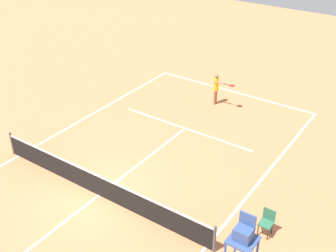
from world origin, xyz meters
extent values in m
plane|color=#D37A4C|center=(0.00, 0.00, 0.00)|extent=(60.00, 60.00, 0.00)
cube|color=white|center=(0.00, -11.13, 0.00)|extent=(9.42, 0.10, 0.01)
cube|color=white|center=(-4.71, 0.00, 0.00)|extent=(0.10, 22.27, 0.01)
cube|color=white|center=(4.71, 0.00, 0.00)|extent=(0.10, 22.27, 0.01)
cube|color=white|center=(0.00, -6.12, 0.00)|extent=(7.07, 0.10, 0.01)
cube|color=white|center=(0.00, 0.00, 0.00)|extent=(0.10, 12.25, 0.01)
cylinder|color=#4C4C51|center=(-5.01, 0.00, 0.54)|extent=(0.10, 0.10, 1.07)
cylinder|color=#4C4C51|center=(5.01, 0.00, 0.54)|extent=(0.10, 0.10, 1.07)
cube|color=black|center=(0.00, 0.00, 0.46)|extent=(10.02, 0.03, 0.91)
cube|color=white|center=(0.00, 0.00, 0.93)|extent=(10.02, 0.04, 0.06)
cylinder|color=#9E704C|center=(0.12, -9.35, 0.40)|extent=(0.12, 0.12, 0.80)
cylinder|color=#9E704C|center=(0.11, -9.15, 0.40)|extent=(0.12, 0.12, 0.80)
cylinder|color=yellow|center=(0.11, -9.25, 1.12)|extent=(0.28, 0.28, 0.63)
sphere|color=#9E704C|center=(0.11, -9.25, 1.61)|extent=(0.23, 0.23, 0.23)
cylinder|color=#9E704C|center=(0.12, -9.43, 1.15)|extent=(0.09, 0.09, 0.56)
cylinder|color=#9E704C|center=(-0.18, -9.08, 1.36)|extent=(0.56, 0.12, 0.09)
cylinder|color=black|center=(-0.59, -9.10, 1.36)|extent=(0.26, 0.05, 0.04)
ellipsoid|color=red|center=(-0.88, -9.11, 1.36)|extent=(0.33, 0.30, 0.04)
sphere|color=#CCE033|center=(1.31, -8.56, 0.03)|extent=(0.07, 0.07, 0.07)
cylinder|color=#38518C|center=(-5.80, 0.17, 0.78)|extent=(0.07, 0.07, 1.55)
cube|color=#38518C|center=(-6.15, 0.52, 1.58)|extent=(0.80, 0.80, 0.06)
cube|color=#38518C|center=(-6.15, 0.52, 1.81)|extent=(0.50, 0.44, 0.40)
cube|color=#38518C|center=(-6.15, 0.32, 2.16)|extent=(0.50, 0.06, 0.50)
cylinder|color=#262626|center=(-6.23, -1.47, 0.23)|extent=(0.04, 0.04, 0.45)
cylinder|color=#262626|center=(-5.88, -1.47, 0.23)|extent=(0.04, 0.04, 0.45)
cylinder|color=#262626|center=(-6.23, -1.83, 0.23)|extent=(0.04, 0.04, 0.45)
cylinder|color=#262626|center=(-5.88, -1.83, 0.23)|extent=(0.04, 0.04, 0.45)
cube|color=#2D6B4C|center=(-6.05, -1.65, 0.48)|extent=(0.44, 0.44, 0.06)
cube|color=#2D6B4C|center=(-6.05, -1.87, 0.73)|extent=(0.44, 0.04, 0.44)
camera|label=1|loc=(-9.47, 9.07, 10.50)|focal=45.86mm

